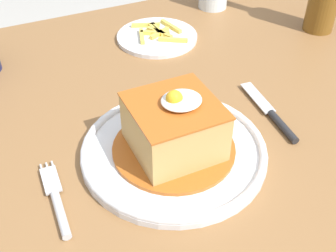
{
  "coord_description": "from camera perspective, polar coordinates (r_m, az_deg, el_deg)",
  "views": [
    {
      "loc": [
        -0.25,
        -0.45,
        1.18
      ],
      "look_at": [
        -0.05,
        -0.02,
        0.79
      ],
      "focal_mm": 45.47,
      "sensor_mm": 36.0,
      "label": 1
    }
  ],
  "objects": [
    {
      "name": "dining_table",
      "position": [
        0.75,
        2.86,
        -6.43
      ],
      "size": [
        1.22,
        0.97,
        0.75
      ],
      "color": "olive",
      "rests_on": "ground_plane"
    },
    {
      "name": "knife",
      "position": [
        0.71,
        14.16,
        1.1
      ],
      "size": [
        0.03,
        0.17,
        0.01
      ],
      "color": "#262628",
      "rests_on": "dining_table"
    },
    {
      "name": "fork",
      "position": [
        0.58,
        -14.62,
        -9.91
      ],
      "size": [
        0.02,
        0.14,
        0.01
      ],
      "color": "silver",
      "rests_on": "dining_table"
    },
    {
      "name": "sandwich_meal",
      "position": [
        0.6,
        0.84,
        -0.39
      ],
      "size": [
        0.18,
        0.18,
        0.1
      ],
      "color": "#B75B1E",
      "rests_on": "main_plate"
    },
    {
      "name": "side_plate_fries",
      "position": [
        0.92,
        -1.46,
        11.93
      ],
      "size": [
        0.17,
        0.17,
        0.02
      ],
      "color": "white",
      "rests_on": "dining_table"
    },
    {
      "name": "main_plate",
      "position": [
        0.63,
        0.78,
        -3.24
      ],
      "size": [
        0.27,
        0.27,
        0.02
      ],
      "color": "white",
      "rests_on": "dining_table"
    }
  ]
}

